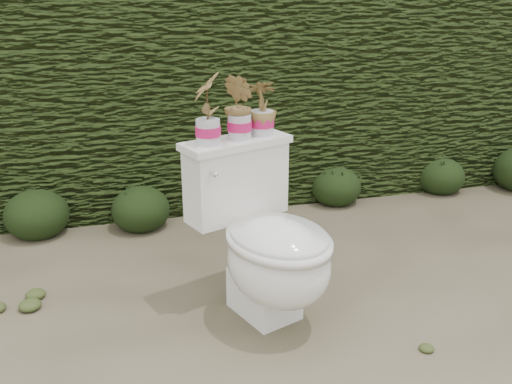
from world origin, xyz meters
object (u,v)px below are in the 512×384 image
object	(u,v)px
toilet	(267,244)
potted_plant_right	(262,109)
potted_plant_center	(239,108)
potted_plant_left	(207,110)

from	to	relation	value
toilet	potted_plant_right	bearing A→B (deg)	59.13
toilet	potted_plant_center	xyz separation A→B (m)	(-0.06, 0.23, 0.56)
potted_plant_left	potted_plant_right	distance (m)	0.29
toilet	potted_plant_right	xyz separation A→B (m)	(0.05, 0.27, 0.54)
toilet	potted_plant_right	world-z (taller)	potted_plant_right
potted_plant_left	potted_plant_center	distance (m)	0.16
potted_plant_left	potted_plant_right	world-z (taller)	potted_plant_left
potted_plant_left	potted_plant_center	world-z (taller)	potted_plant_left
potted_plant_left	potted_plant_right	size ratio (longest dim) A/B	1.27
toilet	potted_plant_right	distance (m)	0.61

